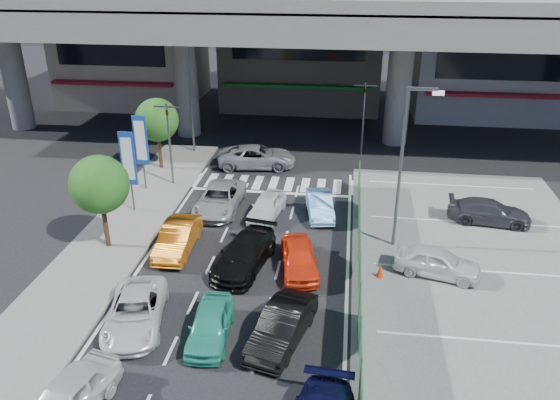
# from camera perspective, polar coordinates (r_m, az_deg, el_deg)

# --- Properties ---
(ground) EXTENTS (120.00, 120.00, 0.00)m
(ground) POSITION_cam_1_polar(r_m,az_deg,el_deg) (23.18, -5.22, -10.96)
(ground) COLOR black
(ground) RESTS_ON ground
(parking_lot) EXTENTS (12.00, 28.00, 0.06)m
(parking_lot) POSITION_cam_1_polar(r_m,az_deg,el_deg) (25.23, 21.43, -9.43)
(parking_lot) COLOR #5A5A58
(parking_lot) RESTS_ON ground
(sidewalk_left) EXTENTS (4.00, 30.00, 0.12)m
(sidewalk_left) POSITION_cam_1_polar(r_m,az_deg,el_deg) (28.44, -17.45, -4.63)
(sidewalk_left) COLOR #5A5A58
(sidewalk_left) RESTS_ON ground
(fence_run) EXTENTS (0.16, 22.00, 1.80)m
(fence_run) POSITION_cam_1_polar(r_m,az_deg,el_deg) (23.07, 8.35, -8.62)
(fence_run) COLOR #216135
(fence_run) RESTS_ON ground
(expressway) EXTENTS (64.00, 14.00, 10.75)m
(expressway) POSITION_cam_1_polar(r_m,az_deg,el_deg) (40.79, 1.10, 18.22)
(expressway) COLOR slate
(expressway) RESTS_ON ground
(building_west) EXTENTS (12.00, 10.90, 13.00)m
(building_west) POSITION_cam_1_polar(r_m,az_deg,el_deg) (54.69, -15.34, 16.72)
(building_west) COLOR #A19A82
(building_west) RESTS_ON ground
(building_center) EXTENTS (14.00, 10.90, 15.00)m
(building_center) POSITION_cam_1_polar(r_m,az_deg,el_deg) (51.78, 2.50, 18.22)
(building_center) COLOR gray
(building_center) RESTS_ON ground
(building_east) EXTENTS (12.00, 10.90, 12.00)m
(building_east) POSITION_cam_1_polar(r_m,az_deg,el_deg) (52.10, 20.83, 15.08)
(building_east) COLOR gray
(building_east) RESTS_ON ground
(traffic_light_left) EXTENTS (1.60, 1.24, 5.20)m
(traffic_light_left) POSITION_cam_1_polar(r_m,az_deg,el_deg) (33.49, -11.62, 7.76)
(traffic_light_left) COLOR #595B60
(traffic_light_left) RESTS_ON ground
(traffic_light_right) EXTENTS (1.60, 1.24, 5.20)m
(traffic_light_right) POSITION_cam_1_polar(r_m,az_deg,el_deg) (38.50, 8.82, 10.21)
(traffic_light_right) COLOR #595B60
(traffic_light_right) RESTS_ON ground
(street_lamp_right) EXTENTS (1.65, 0.22, 8.00)m
(street_lamp_right) POSITION_cam_1_polar(r_m,az_deg,el_deg) (25.95, 12.98, 4.52)
(street_lamp_right) COLOR #595B60
(street_lamp_right) RESTS_ON ground
(street_lamp_left) EXTENTS (1.65, 0.22, 8.00)m
(street_lamp_left) POSITION_cam_1_polar(r_m,az_deg,el_deg) (38.84, -9.14, 11.58)
(street_lamp_left) COLOR #595B60
(street_lamp_left) RESTS_ON ground
(signboard_near) EXTENTS (0.80, 0.14, 4.70)m
(signboard_near) POSITION_cam_1_polar(r_m,az_deg,el_deg) (30.58, -15.57, 3.95)
(signboard_near) COLOR #595B60
(signboard_near) RESTS_ON ground
(signboard_far) EXTENTS (0.80, 0.14, 4.70)m
(signboard_far) POSITION_cam_1_polar(r_m,az_deg,el_deg) (33.34, -14.32, 5.83)
(signboard_far) COLOR #595B60
(signboard_far) RESTS_ON ground
(tree_near) EXTENTS (2.80, 2.80, 4.80)m
(tree_near) POSITION_cam_1_polar(r_m,az_deg,el_deg) (27.02, -18.35, 1.52)
(tree_near) COLOR #382314
(tree_near) RESTS_ON ground
(tree_far) EXTENTS (2.80, 2.80, 4.80)m
(tree_far) POSITION_cam_1_polar(r_m,az_deg,el_deg) (36.43, -12.74, 8.14)
(tree_far) COLOR #382314
(tree_far) RESTS_ON ground
(van_white_back_left) EXTENTS (2.56, 4.32, 1.38)m
(van_white_back_left) POSITION_cam_1_polar(r_m,az_deg,el_deg) (19.39, -21.37, -18.76)
(van_white_back_left) COLOR silver
(van_white_back_left) RESTS_ON ground
(sedan_white_mid_left) EXTENTS (2.96, 4.88, 1.26)m
(sedan_white_mid_left) POSITION_cam_1_polar(r_m,az_deg,el_deg) (22.43, -14.88, -11.20)
(sedan_white_mid_left) COLOR silver
(sedan_white_mid_left) RESTS_ON ground
(taxi_teal_mid) EXTENTS (1.68, 3.75, 1.25)m
(taxi_teal_mid) POSITION_cam_1_polar(r_m,az_deg,el_deg) (21.25, -7.31, -12.77)
(taxi_teal_mid) COLOR teal
(taxi_teal_mid) RESTS_ON ground
(hatch_black_mid_right) EXTENTS (2.49, 4.42, 1.38)m
(hatch_black_mid_right) POSITION_cam_1_polar(r_m,az_deg,el_deg) (20.89, 0.23, -13.05)
(hatch_black_mid_right) COLOR black
(hatch_black_mid_right) RESTS_ON ground
(taxi_orange_left) EXTENTS (1.53, 4.21, 1.38)m
(taxi_orange_left) POSITION_cam_1_polar(r_m,az_deg,el_deg) (27.05, -10.63, -3.91)
(taxi_orange_left) COLOR #B85B0D
(taxi_orange_left) RESTS_ON ground
(sedan_black_mid) EXTENTS (2.81, 5.04, 1.38)m
(sedan_black_mid) POSITION_cam_1_polar(r_m,az_deg,el_deg) (25.31, -3.74, -5.65)
(sedan_black_mid) COLOR black
(sedan_black_mid) RESTS_ON ground
(taxi_orange_right) EXTENTS (2.30, 4.14, 1.33)m
(taxi_orange_right) POSITION_cam_1_polar(r_m,az_deg,el_deg) (25.02, 2.02, -6.07)
(taxi_orange_right) COLOR red
(taxi_orange_right) RESTS_ON ground
(wagon_silver_front_left) EXTENTS (2.36, 4.89, 1.34)m
(wagon_silver_front_left) POSITION_cam_1_polar(r_m,az_deg,el_deg) (30.86, -6.34, 0.12)
(wagon_silver_front_left) COLOR #96989D
(wagon_silver_front_left) RESTS_ON ground
(sedan_white_front_mid) EXTENTS (2.03, 3.83, 1.24)m
(sedan_white_front_mid) POSITION_cam_1_polar(r_m,az_deg,el_deg) (29.96, -1.39, -0.62)
(sedan_white_front_mid) COLOR white
(sedan_white_front_mid) RESTS_ON ground
(kei_truck_front_right) EXTENTS (1.90, 3.89, 1.23)m
(kei_truck_front_right) POSITION_cam_1_polar(r_m,az_deg,el_deg) (30.17, 4.18, -0.51)
(kei_truck_front_right) COLOR #68A4E6
(kei_truck_front_right) RESTS_ON ground
(crossing_wagon_silver) EXTENTS (5.46, 3.01, 1.45)m
(crossing_wagon_silver) POSITION_cam_1_polar(r_m,az_deg,el_deg) (36.81, -2.44, 4.54)
(crossing_wagon_silver) COLOR gray
(crossing_wagon_silver) RESTS_ON ground
(parked_sedan_white) EXTENTS (4.11, 2.47, 1.31)m
(parked_sedan_white) POSITION_cam_1_polar(r_m,az_deg,el_deg) (25.61, 16.08, -6.23)
(parked_sedan_white) COLOR silver
(parked_sedan_white) RESTS_ON parking_lot
(parked_sedan_dgrey) EXTENTS (4.46, 2.21, 1.25)m
(parked_sedan_dgrey) POSITION_cam_1_polar(r_m,az_deg,el_deg) (31.26, 21.02, -1.14)
(parked_sedan_dgrey) COLOR #333339
(parked_sedan_dgrey) RESTS_ON parking_lot
(traffic_cone) EXTENTS (0.41, 0.41, 0.65)m
(traffic_cone) POSITION_cam_1_polar(r_m,az_deg,el_deg) (25.02, 10.44, -7.27)
(traffic_cone) COLOR red
(traffic_cone) RESTS_ON parking_lot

